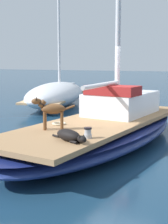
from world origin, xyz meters
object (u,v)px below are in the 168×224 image
dog_brown (51,110)px  coiled_rope (59,124)px  sailboat_main (101,133)px  deck_winch (88,133)px  dog_black (70,136)px  moored_boat_port_side (56,94)px

dog_brown → coiled_rope: size_ratio=2.66×
sailboat_main → deck_winch: deck_winch is taller
dog_black → dog_brown: (-0.86, 0.80, 0.32)m
dog_black → coiled_rope: size_ratio=2.80×
dog_black → coiled_rope: bearing=125.9°
dog_black → coiled_rope: dog_black is taller
dog_black → deck_winch: size_ratio=4.32×
moored_boat_port_side → deck_winch: bearing=-56.9°
sailboat_main → dog_brown: bearing=-111.0°
dog_black → moored_boat_port_side: (-5.02, 8.39, -0.19)m
deck_winch → dog_brown: bearing=157.9°
sailboat_main → dog_black: dog_black is taller
sailboat_main → dog_brown: (-0.56, -1.47, 0.75)m
dog_brown → deck_winch: dog_brown is taller
dog_brown → deck_winch: size_ratio=4.10×
dog_black → moored_boat_port_side: moored_boat_port_side is taller
dog_black → dog_brown: 1.21m
deck_winch → coiled_rope: size_ratio=0.65×
deck_winch → moored_boat_port_side: size_ratio=0.03×
dog_black → moored_boat_port_side: size_ratio=0.13×
dog_black → dog_brown: bearing=137.0°
dog_brown → moored_boat_port_side: moored_boat_port_side is taller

